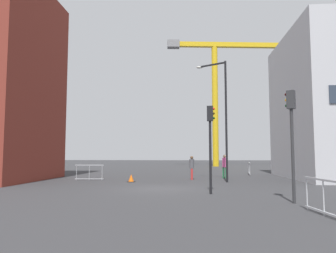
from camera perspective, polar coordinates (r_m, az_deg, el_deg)
The scene contains 11 objects.
ground at distance 17.18m, azimuth -1.52°, elevation -10.98°, with size 160.00×160.00×0.00m, color #333335.
construction_crane at distance 49.76m, azimuth 9.07°, elevation 8.46°, with size 20.37×3.18×19.02m.
streetlamp_tall at distance 21.59m, azimuth 9.60°, elevation 2.93°, with size 1.97×1.20×8.00m.
traffic_light_verge at distance 12.96m, azimuth 21.09°, elevation -0.13°, with size 0.38×0.35×4.22m.
traffic_light_corner at distance 14.99m, azimuth 7.52°, elevation -1.43°, with size 0.37×0.25×4.05m.
pedestrian_walking at distance 24.69m, azimuth 10.01°, elevation -6.67°, with size 0.34×0.34×1.76m.
pedestrian_waiting at distance 23.12m, azimuth 4.24°, elevation -6.99°, with size 0.34×0.34×1.68m.
safety_barrier_mid_span at distance 29.49m, azimuth 14.22°, elevation -7.20°, with size 0.37×2.41×1.08m.
safety_barrier_rear at distance 10.73m, azimuth 25.88°, elevation -11.11°, with size 0.33×2.30×1.08m.
safety_barrier_front at distance 23.26m, azimuth -13.79°, elevation -7.86°, with size 1.99×0.17×1.08m.
traffic_cone_striped at distance 21.39m, azimuth -6.56°, elevation -9.14°, with size 0.50×0.50×0.50m.
Camera 1 is at (1.71, -17.00, 1.81)m, focal length 34.35 mm.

